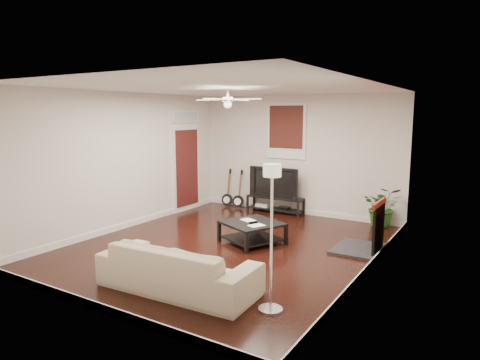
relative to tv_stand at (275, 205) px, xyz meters
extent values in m
cube|color=black|center=(0.47, -2.78, -0.20)|extent=(5.00, 6.00, 0.01)
cube|color=white|center=(0.47, -2.78, 2.60)|extent=(5.00, 6.00, 0.01)
cube|color=silver|center=(0.47, 0.22, 1.20)|extent=(5.00, 0.01, 2.80)
cube|color=silver|center=(0.47, -5.78, 1.20)|extent=(5.00, 0.01, 2.80)
cube|color=silver|center=(-2.03, -2.78, 1.20)|extent=(0.01, 6.00, 2.80)
cube|color=silver|center=(2.97, -2.78, 1.20)|extent=(0.01, 6.00, 2.80)
cube|color=#AF4838|center=(2.96, -1.78, 1.20)|extent=(0.02, 2.20, 2.80)
cube|color=black|center=(2.67, -1.78, 0.26)|extent=(0.80, 1.10, 0.92)
cube|color=#39180F|center=(0.17, 0.19, 1.75)|extent=(1.00, 0.06, 1.30)
cube|color=white|center=(-1.99, -0.88, 1.05)|extent=(0.08, 1.00, 2.50)
cube|color=black|center=(0.00, 0.00, 0.00)|extent=(1.40, 0.37, 0.39)
imported|color=black|center=(0.00, 0.02, 0.56)|extent=(1.25, 0.16, 0.72)
cube|color=black|center=(0.75, -2.41, 0.00)|extent=(1.24, 1.24, 0.39)
imported|color=#C0B090|center=(0.96, -4.76, 0.13)|extent=(2.24, 0.97, 0.64)
imported|color=#225117|center=(2.51, 0.04, 0.24)|extent=(0.93, 0.85, 0.87)
camera|label=1|loc=(4.53, -8.98, 2.16)|focal=31.80mm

